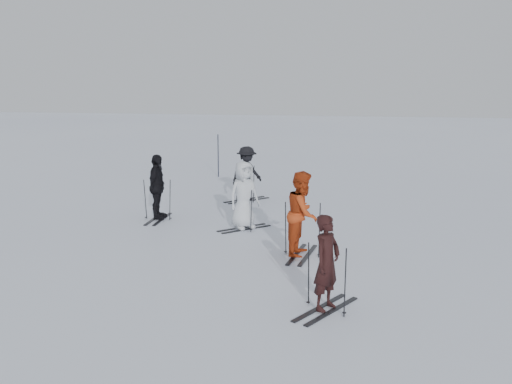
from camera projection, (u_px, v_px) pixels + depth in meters
ground at (248, 235)px, 15.36m from camera, size 120.00×120.00×0.00m
skier_near_dark at (327, 264)px, 10.09m from camera, size 0.65×0.75×1.72m
skier_red at (303, 214)px, 13.36m from camera, size 0.83×1.02×1.99m
skier_grey at (244, 196)px, 15.85m from camera, size 1.07×1.08×1.89m
skier_uphill_left at (157, 188)px, 16.97m from camera, size 0.56×1.17×1.93m
skier_uphill_far at (247, 174)px, 19.80m from camera, size 1.30×1.37×1.87m
skis_near_dark at (326, 277)px, 10.14m from camera, size 1.94×1.58×1.25m
skis_red at (302, 228)px, 13.42m from camera, size 1.89×1.10×1.33m
skis_grey at (244, 208)px, 15.92m from camera, size 1.81×1.76×1.20m
skis_uphill_left at (158, 199)px, 17.04m from camera, size 1.79×1.05×1.25m
skis_uphill_far at (247, 182)px, 19.86m from camera, size 2.00×1.87×1.31m
piste_marker at (218, 156)px, 24.91m from camera, size 0.05×0.05×1.87m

